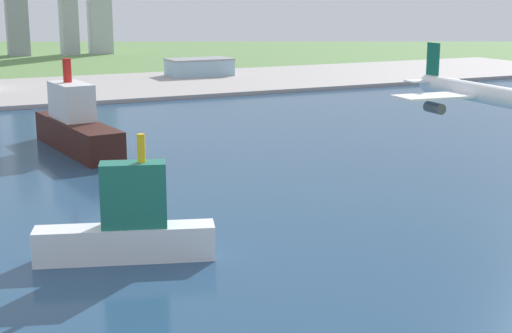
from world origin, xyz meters
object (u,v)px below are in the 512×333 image
Objects in this scene: airplane_landing at (478,93)px; cargo_ship at (76,126)px; ferry_boat at (128,225)px; warehouse_annex at (199,67)px.

airplane_landing is 0.59× the size of cargo_ship.
cargo_ship is at bearing 104.70° from airplane_landing.
ferry_boat is at bearing -97.52° from cargo_ship.
airplane_landing is 416.87m from warehouse_annex.
cargo_ship is (-47.22, 179.96, -31.78)m from airplane_landing.
airplane_landing is at bearing -75.30° from cargo_ship.
cargo_ship reaches higher than ferry_boat.
cargo_ship is at bearing -122.31° from warehouse_annex.
ferry_boat is (-65.19, 43.83, -33.04)m from airplane_landing.
ferry_boat is 0.91× the size of warehouse_annex.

